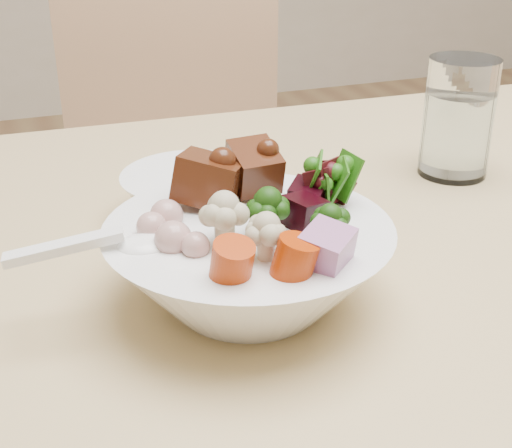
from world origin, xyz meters
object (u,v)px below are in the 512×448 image
(chair_far, at_px, (185,196))
(food_bowl, at_px, (250,258))
(water_glass, at_px, (458,123))
(side_bowl, at_px, (193,196))

(chair_far, bearing_deg, food_bowl, -94.50)
(water_glass, relative_size, side_bowl, 0.94)
(water_glass, xyz_separation_m, side_bowl, (-0.32, -0.01, -0.04))
(water_glass, bearing_deg, food_bowl, -150.59)
(food_bowl, bearing_deg, side_bowl, 89.96)
(food_bowl, bearing_deg, chair_far, 79.37)
(water_glass, distance_m, side_bowl, 0.32)
(chair_far, bearing_deg, water_glass, -67.43)
(food_bowl, height_order, water_glass, water_glass)
(food_bowl, xyz_separation_m, side_bowl, (0.00, 0.17, -0.02))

